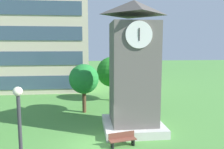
# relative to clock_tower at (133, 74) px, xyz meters

# --- Properties ---
(ground_plane) EXTENTS (160.00, 160.00, 0.00)m
(ground_plane) POSITION_rel_clock_tower_xyz_m (-3.02, -2.51, -4.34)
(ground_plane) COLOR #4C893D
(office_building) EXTENTS (19.24, 10.60, 19.20)m
(office_building) POSITION_rel_clock_tower_xyz_m (-12.89, 18.98, 5.26)
(office_building) COLOR beige
(office_building) RESTS_ON ground
(clock_tower) EXTENTS (4.47, 4.47, 9.77)m
(clock_tower) POSITION_rel_clock_tower_xyz_m (0.00, 0.00, 0.00)
(clock_tower) COLOR #605B56
(clock_tower) RESTS_ON ground
(park_bench) EXTENTS (1.86, 0.87, 0.88)m
(park_bench) POSITION_rel_clock_tower_xyz_m (-1.26, -2.84, -3.88)
(park_bench) COLOR brown
(park_bench) RESTS_ON ground
(street_lamp) EXTENTS (0.36, 0.36, 4.98)m
(street_lamp) POSITION_rel_clock_tower_xyz_m (-6.05, -8.11, -1.19)
(street_lamp) COLOR #333338
(street_lamp) RESTS_ON ground
(tree_by_building) EXTENTS (2.85, 2.85, 4.72)m
(tree_by_building) POSITION_rel_clock_tower_xyz_m (-3.79, 4.99, -1.07)
(tree_by_building) COLOR #513823
(tree_by_building) RESTS_ON ground
(tree_streetside) EXTENTS (3.50, 3.50, 5.17)m
(tree_streetside) POSITION_rel_clock_tower_xyz_m (-0.62, 9.48, -0.95)
(tree_streetside) COLOR #513823
(tree_streetside) RESTS_ON ground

